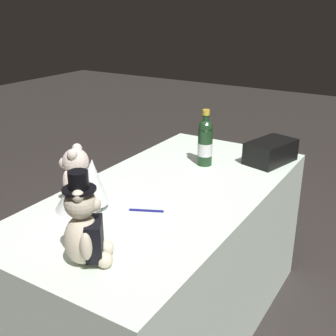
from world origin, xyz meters
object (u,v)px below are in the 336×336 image
teddy_bear_groom (86,228)px  gift_case_black (271,152)px  signing_pen (145,210)px  champagne_bottle (205,142)px  teddy_bear_bride (82,183)px

teddy_bear_groom → gift_case_black: size_ratio=1.03×
signing_pen → champagne_bottle: bearing=3.8°
teddy_bear_groom → champagne_bottle: (0.93, 0.08, 0.00)m
teddy_bear_groom → teddy_bear_bride: bearing=44.2°
teddy_bear_groom → gift_case_black: teddy_bear_groom is taller
gift_case_black → teddy_bear_bride: bearing=153.1°
champagne_bottle → gift_case_black: champagne_bottle is taller
teddy_bear_groom → gift_case_black: 1.15m
signing_pen → teddy_bear_groom: bearing=-173.5°
teddy_bear_bride → gift_case_black: bearing=-26.9°
teddy_bear_groom → signing_pen: teddy_bear_groom is taller
champagne_bottle → gift_case_black: (0.20, -0.26, -0.06)m
champagne_bottle → signing_pen: champagne_bottle is taller
teddy_bear_groom → gift_case_black: (1.14, -0.18, -0.06)m
teddy_bear_groom → signing_pen: (0.37, 0.04, -0.11)m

